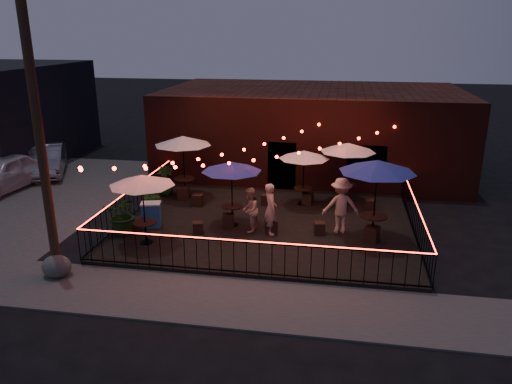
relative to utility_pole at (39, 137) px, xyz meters
The scene contains 38 objects.
ground 7.21m from the utility_pole, 25.71° to the left, with size 110.00×110.00×0.00m, color black.
patio 8.11m from the utility_pole, 40.43° to the left, with size 10.00×8.00×0.15m, color black.
sidewalk 6.74m from the utility_pole, ahead, with size 18.00×2.50×0.05m, color #433F3D.
parking_lot 10.15m from the utility_pole, 135.00° to the left, with size 11.00×12.00×0.02m, color #433F3D.
brick_building 14.27m from the utility_pole, 63.05° to the left, with size 14.00×8.00×4.00m.
utility_pole is the anchor object (origin of this frame).
fence_front 6.38m from the utility_pole, ahead, with size 10.00×0.04×1.04m.
fence_left 5.70m from the utility_pole, 85.03° to the left, with size 0.04×8.00×1.04m.
fence_right 11.85m from the utility_pole, 23.86° to the left, with size 0.04×8.00×1.04m.
festoon_lights 6.32m from the utility_pole, 44.40° to the left, with size 10.02×8.72×1.32m.
cafe_table_0 3.37m from the utility_pole, 51.10° to the left, with size 2.37×2.37×2.27m.
cafe_table_1 7.30m from the utility_pole, 76.89° to the left, with size 2.43×2.43×2.53m.
cafe_table_2 6.21m from the utility_pole, 44.97° to the left, with size 2.65×2.65×2.29m.
cafe_table_3 9.57m from the utility_pole, 46.50° to the left, with size 2.05×2.05×2.16m.
cafe_table_4 9.82m from the utility_pole, 22.44° to the left, with size 2.92×2.92×2.68m.
cafe_table_5 11.10m from the utility_pole, 42.42° to the left, with size 2.45×2.45×2.39m.
bistro_chair_0 4.89m from the utility_pole, 70.71° to the left, with size 0.39×0.39×0.46m, color black.
bistro_chair_1 5.87m from the utility_pole, 45.35° to the left, with size 0.33×0.33×0.40m, color black.
bistro_chair_2 7.69m from the utility_pole, 75.86° to the left, with size 0.42×0.42×0.50m, color black.
bistro_chair_3 7.40m from the utility_pole, 67.56° to the left, with size 0.38×0.38×0.45m, color black.
bistro_chair_4 6.77m from the utility_pole, 44.05° to the left, with size 0.39×0.39×0.46m, color black.
bistro_chair_5 7.68m from the utility_pole, 33.48° to the left, with size 0.39×0.39×0.47m, color black.
bistro_chair_6 9.01m from the utility_pole, 52.14° to the left, with size 0.35×0.35×0.41m, color black.
bistro_chair_7 10.21m from the utility_pole, 45.77° to the left, with size 0.38×0.38×0.45m, color black.
bistro_chair_8 9.01m from the utility_pole, 28.23° to the left, with size 0.35×0.35×0.41m, color black.
bistro_chair_9 10.31m from the utility_pole, 21.96° to the left, with size 0.41×0.41×0.49m, color black.
bistro_chair_10 11.29m from the utility_pole, 41.84° to the left, with size 0.41×0.41×0.49m, color black.
bistro_chair_11 11.75m from the utility_pole, 36.03° to the left, with size 0.35×0.35×0.41m, color black.
patron_a 7.35m from the utility_pole, 33.12° to the left, with size 0.64×0.42×1.75m, color tan.
patron_b 6.90m from the utility_pole, 37.17° to the left, with size 0.75×0.59×1.55m, color tan.
patron_c 9.41m from the utility_pole, 27.76° to the left, with size 1.23×0.71×1.90m, color tan.
potted_shrub_a 4.35m from the utility_pole, 74.37° to the left, with size 1.21×1.05×1.34m, color #1B3A0E.
potted_shrub_b 5.84m from the utility_pole, 77.49° to the left, with size 0.80×0.64×1.45m, color #193A0F.
potted_shrub_c 7.71m from the utility_pole, 83.43° to the left, with size 0.69×0.69×1.23m, color #164115.
cooler 5.15m from the utility_pole, 67.44° to the left, with size 0.76×0.62×0.88m.
boulder 3.67m from the utility_pole, 59.72° to the right, with size 0.86×0.74×0.67m, color #464641.
car_white 9.97m from the utility_pole, 133.89° to the left, with size 1.80×4.48×1.53m, color silver.
car_silver 11.83m from the utility_pole, 122.57° to the left, with size 1.48×4.25×1.40m, color #ABABB3.
Camera 1 is at (2.39, -14.33, 6.69)m, focal length 35.00 mm.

